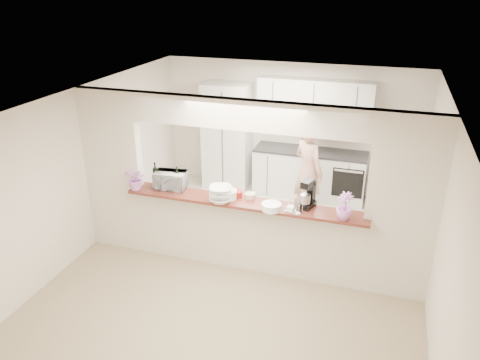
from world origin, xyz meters
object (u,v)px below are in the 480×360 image
at_px(toaster_oven, 171,180).
at_px(person, 308,172).
at_px(refrigerator, 399,166).
at_px(stand_mixer, 308,195).

distance_m(toaster_oven, person, 2.48).
distance_m(refrigerator, toaster_oven, 4.14).
bearing_deg(toaster_oven, person, 38.61).
bearing_deg(refrigerator, person, -150.48).
xyz_separation_m(toaster_oven, person, (1.72, 1.76, -0.35)).
distance_m(stand_mixer, person, 1.81).
bearing_deg(stand_mixer, refrigerator, 65.19).
xyz_separation_m(refrigerator, person, (-1.48, -0.84, 0.02)).
xyz_separation_m(refrigerator, stand_mixer, (-1.20, -2.59, 0.42)).
distance_m(toaster_oven, stand_mixer, 2.00).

